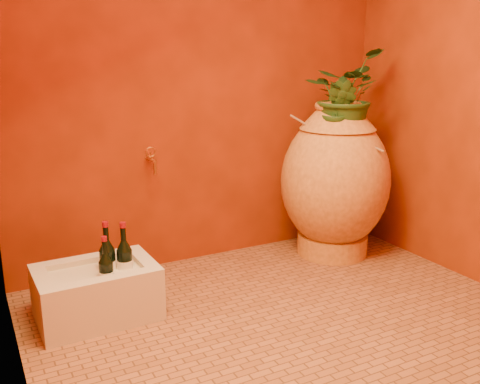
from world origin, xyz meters
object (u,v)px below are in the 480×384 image
amphora (335,180)px  wall_tap (152,159)px  stone_basin (97,293)px  wine_bottle_a (108,263)px  wine_bottle_b (125,263)px  wine_bottle_c (106,274)px

amphora → wall_tap: (-1.16, 0.27, 0.20)m
stone_basin → wall_tap: wall_tap is taller
stone_basin → wall_tap: size_ratio=3.92×
wine_bottle_a → wine_bottle_b: size_ratio=1.03×
wine_bottle_a → wine_bottle_c: bearing=-108.7°
wall_tap → wine_bottle_b: bearing=-125.1°
wine_bottle_a → wine_bottle_c: size_ratio=1.14×
wine_bottle_b → wall_tap: wall_tap is taller
wine_bottle_a → wine_bottle_b: 0.09m
wine_bottle_a → amphora: bearing=5.5°
amphora → wine_bottle_c: bearing=-171.2°
stone_basin → wine_bottle_c: bearing=-63.0°
stone_basin → wine_bottle_a: size_ratio=1.73×
amphora → wine_bottle_c: (-1.58, -0.25, -0.25)m
amphora → wine_bottle_b: (-1.47, -0.18, -0.23)m
stone_basin → wine_bottle_a: wine_bottle_a is taller
amphora → wine_bottle_b: 1.50m
wine_bottle_b → wine_bottle_c: (-0.11, -0.07, -0.01)m
stone_basin → wine_bottle_c: (0.04, -0.07, 0.13)m
amphora → wine_bottle_b: bearing=-173.1°
stone_basin → wine_bottle_b: size_ratio=1.77×
stone_basin → amphora: bearing=6.0°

